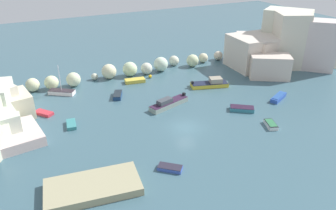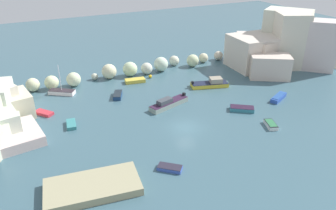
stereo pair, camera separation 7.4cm
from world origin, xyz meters
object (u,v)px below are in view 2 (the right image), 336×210
at_px(moored_boat_1, 71,124).
at_px(moored_boat_5, 44,113).
at_px(moored_boat_7, 168,103).
at_px(moored_boat_9, 279,97).
at_px(moored_boat_2, 211,84).
at_px(channel_buoy, 150,76).
at_px(moored_boat_3, 118,95).
at_px(stone_dock, 93,187).
at_px(moored_boat_4, 242,109).
at_px(moored_boat_6, 135,81).
at_px(moored_boat_8, 271,124).
at_px(moored_boat_10, 62,92).
at_px(moored_boat_0, 170,168).

relative_size(moored_boat_1, moored_boat_5, 0.94).
xyz_separation_m(moored_boat_7, moored_boat_9, (16.92, -5.55, -0.19)).
height_order(moored_boat_2, moored_boat_7, moored_boat_2).
bearing_deg(channel_buoy, moored_boat_3, -146.61).
distance_m(stone_dock, moored_boat_7, 20.55).
xyz_separation_m(moored_boat_4, moored_boat_7, (-9.24, 6.11, 0.22)).
bearing_deg(channel_buoy, moored_boat_2, -46.92).
distance_m(moored_boat_1, moored_boat_5, 5.98).
bearing_deg(moored_boat_3, moored_boat_1, -30.31).
relative_size(channel_buoy, moored_boat_6, 0.17).
distance_m(moored_boat_4, moored_boat_7, 11.08).
height_order(stone_dock, moored_boat_8, stone_dock).
bearing_deg(moored_boat_1, channel_buoy, 132.77).
bearing_deg(moored_boat_1, moored_boat_10, -175.88).
bearing_deg(moored_boat_9, moored_boat_8, -164.76).
bearing_deg(moored_boat_5, moored_boat_0, 170.01).
xyz_separation_m(moored_boat_3, moored_boat_7, (5.82, -6.77, 0.20)).
relative_size(moored_boat_0, moored_boat_3, 0.87).
height_order(channel_buoy, moored_boat_3, moored_boat_3).
height_order(moored_boat_2, moored_boat_10, moored_boat_10).
height_order(moored_boat_6, moored_boat_7, moored_boat_7).
xyz_separation_m(stone_dock, moored_boat_5, (-2.10, 19.46, -0.21)).
bearing_deg(moored_boat_10, moored_boat_1, 120.73).
distance_m(moored_boat_0, moored_boat_1, 16.57).
height_order(stone_dock, moored_boat_3, stone_dock).
bearing_deg(moored_boat_8, moored_boat_1, 84.02).
bearing_deg(moored_boat_1, moored_boat_4, 82.69).
bearing_deg(moored_boat_6, moored_boat_2, 154.57).
bearing_deg(channel_buoy, moored_boat_5, -162.27).
bearing_deg(moored_boat_5, moored_boat_2, -132.42).
relative_size(moored_boat_7, moored_boat_10, 1.38).
relative_size(stone_dock, moored_boat_1, 3.42).
bearing_deg(moored_boat_3, moored_boat_8, 64.65).
bearing_deg(moored_boat_7, moored_boat_5, -35.35).
xyz_separation_m(moored_boat_1, moored_boat_3, (8.74, 6.21, 0.08)).
bearing_deg(moored_boat_2, moored_boat_6, 162.19).
height_order(moored_boat_0, moored_boat_6, moored_boat_6).
bearing_deg(moored_boat_7, channel_buoy, -117.58).
bearing_deg(moored_boat_10, moored_boat_0, 139.79).
distance_m(moored_boat_9, moored_boat_10, 35.29).
distance_m(moored_boat_3, moored_boat_7, 8.93).
height_order(channel_buoy, moored_boat_7, moored_boat_7).
bearing_deg(moored_boat_10, moored_boat_8, 169.86).
distance_m(moored_boat_8, moored_boat_10, 33.35).
distance_m(channel_buoy, moored_boat_2, 11.48).
relative_size(moored_boat_0, moored_boat_9, 0.69).
height_order(stone_dock, moored_boat_9, stone_dock).
height_order(moored_boat_0, moored_boat_5, moored_boat_0).
bearing_deg(moored_boat_6, moored_boat_7, 104.19).
height_order(moored_boat_6, moored_boat_10, moored_boat_10).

